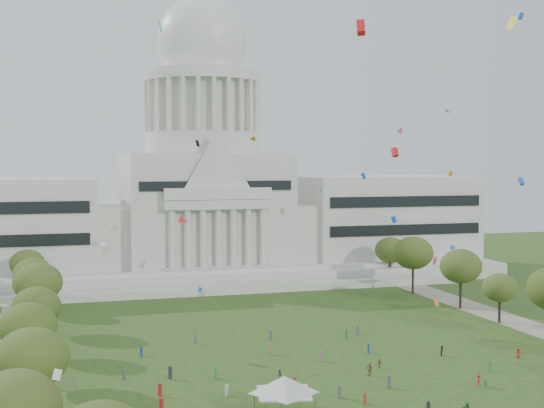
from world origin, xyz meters
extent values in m
plane|color=#294618|center=(0.00, 0.00, 0.00)|extent=(400.00, 400.00, 0.00)
cube|color=silver|center=(0.00, 115.00, 2.00)|extent=(160.00, 60.00, 4.00)
cube|color=silver|center=(0.00, 82.00, 1.00)|extent=(130.00, 3.00, 2.00)
cube|color=silver|center=(0.00, 90.00, 2.50)|extent=(140.00, 3.00, 5.00)
cube|color=beige|center=(55.00, 114.00, 15.00)|extent=(50.00, 34.00, 22.00)
cube|color=beige|center=(-27.00, 112.00, 12.00)|extent=(12.00, 26.00, 16.00)
cube|color=beige|center=(27.00, 112.00, 12.00)|extent=(12.00, 26.00, 16.00)
cube|color=beige|center=(0.00, 114.00, 18.00)|extent=(44.00, 38.00, 28.00)
cube|color=beige|center=(0.00, 94.00, 21.20)|extent=(28.00, 3.00, 2.40)
cube|color=black|center=(55.00, 96.80, 17.00)|extent=(46.00, 0.40, 11.00)
cylinder|color=beige|center=(0.00, 114.00, 37.40)|extent=(32.00, 32.00, 6.00)
cylinder|color=beige|center=(0.00, 114.00, 47.40)|extent=(28.00, 28.00, 14.00)
cylinder|color=silver|center=(0.00, 114.00, 55.90)|extent=(32.40, 32.40, 3.00)
cylinder|color=beige|center=(0.00, 114.00, 61.40)|extent=(22.00, 22.00, 8.00)
ellipsoid|color=silver|center=(0.00, 114.00, 65.40)|extent=(25.00, 25.00, 26.20)
cube|color=gray|center=(-48.00, 30.00, 0.02)|extent=(8.00, 160.00, 0.04)
cube|color=gray|center=(48.00, 30.00, 0.02)|extent=(8.00, 160.00, 0.04)
ellipsoid|color=#3C4D1B|center=(-45.26, -21.68, 8.97)|extent=(8.85, 8.85, 7.24)
cylinder|color=black|center=(-44.07, -2.96, 2.88)|extent=(0.56, 0.56, 5.75)
ellipsoid|color=#3A5218|center=(-44.07, -2.96, 8.97)|extent=(8.86, 8.86, 7.25)
cylinder|color=black|center=(-45.04, 17.30, 2.73)|extent=(0.56, 0.56, 5.47)
ellipsoid|color=#354F17|center=(-45.04, 17.30, 8.53)|extent=(8.42, 8.42, 6.89)
cylinder|color=black|center=(-44.09, 33.92, 2.64)|extent=(0.56, 0.56, 5.27)
ellipsoid|color=#334918|center=(-44.09, 33.92, 8.23)|extent=(8.12, 8.12, 6.65)
cylinder|color=black|center=(44.40, 34.48, 2.28)|extent=(0.56, 0.56, 4.56)
ellipsoid|color=#3F501E|center=(44.40, 34.48, 7.11)|extent=(7.01, 7.01, 5.74)
cylinder|color=black|center=(-44.08, 52.42, 3.02)|extent=(0.56, 0.56, 6.03)
ellipsoid|color=#3B521B|center=(-44.08, 52.42, 9.41)|extent=(9.29, 9.29, 7.60)
cylinder|color=black|center=(44.76, 50.04, 2.98)|extent=(0.56, 0.56, 5.97)
ellipsoid|color=#3C4C1D|center=(44.76, 50.04, 9.31)|extent=(9.19, 9.19, 7.52)
cylinder|color=black|center=(-45.22, 71.01, 2.70)|extent=(0.56, 0.56, 5.41)
ellipsoid|color=#394E19|center=(-45.22, 71.01, 8.44)|extent=(8.33, 8.33, 6.81)
cylinder|color=black|center=(43.49, 70.19, 3.19)|extent=(0.56, 0.56, 6.37)
ellipsoid|color=#3E5217|center=(43.49, 70.19, 9.94)|extent=(9.82, 9.82, 8.03)
cylinder|color=black|center=(-46.87, 89.14, 2.66)|extent=(0.56, 0.56, 5.32)
ellipsoid|color=#3A4B17|center=(-46.87, 89.14, 8.29)|extent=(8.19, 8.19, 6.70)
cylinder|color=black|center=(45.96, 88.13, 2.73)|extent=(0.56, 0.56, 5.47)
ellipsoid|color=#344D17|center=(45.96, 88.13, 8.53)|extent=(8.42, 8.42, 6.89)
cylinder|color=#4C4C4C|center=(-16.58, -2.77, 1.38)|extent=(0.12, 0.12, 2.76)
cylinder|color=#4C4C4C|center=(-10.40, -2.77, 1.38)|extent=(0.12, 0.12, 2.76)
cube|color=silver|center=(-13.49, -5.86, 2.87)|extent=(7.89, 7.89, 0.22)
pyramid|color=silver|center=(-13.49, -5.86, 4.08)|extent=(11.04, 11.04, 2.21)
imported|color=#B21E1E|center=(31.91, 9.95, 0.81)|extent=(0.95, 0.84, 1.63)
imported|color=#26262B|center=(20.60, 14.74, 0.83)|extent=(0.91, 0.94, 1.67)
imported|color=#33723F|center=(17.51, -3.10, 0.75)|extent=(0.94, 1.08, 1.49)
imported|color=olive|center=(4.19, 7.32, 1.02)|extent=(1.12, 1.36, 2.03)
imported|color=#26262B|center=(-10.86, 0.65, 0.91)|extent=(1.77, 1.48, 1.82)
imported|color=#26262B|center=(4.28, -10.86, 0.90)|extent=(0.75, 0.99, 1.80)
imported|color=#4C4C51|center=(-9.84, 8.10, 0.94)|extent=(1.00, 0.72, 1.88)
imported|color=#B21E1E|center=(17.19, -1.94, 0.86)|extent=(1.07, 1.25, 1.73)
imported|color=olive|center=(7.52, 10.99, 0.74)|extent=(0.68, 0.96, 1.48)
cube|color=#4C4C51|center=(4.26, 0.72, 0.94)|extent=(0.59, 0.50, 1.89)
cube|color=#4C4C51|center=(13.13, 33.21, 0.88)|extent=(0.50, 0.36, 1.75)
cube|color=#26262B|center=(-24.92, 14.23, 0.94)|extent=(0.51, 0.58, 1.88)
cube|color=navy|center=(-27.48, 28.61, 0.81)|extent=(0.43, 0.50, 1.61)
cube|color=#B21E1E|center=(-28.35, -0.58, 0.96)|extent=(0.60, 0.57, 1.93)
cube|color=#4C4C51|center=(-17.27, 34.82, 0.84)|extent=(0.38, 0.50, 1.67)
cube|color=#994C8C|center=(-42.00, 25.60, 0.91)|extent=(0.49, 0.57, 1.82)
cube|color=#B21E1E|center=(-1.86, -4.77, 0.75)|extent=(0.29, 0.42, 1.51)
cube|color=#33723F|center=(9.99, 30.71, 0.87)|extent=(0.53, 0.53, 1.73)
cube|color=navy|center=(9.49, 19.78, 0.84)|extent=(0.34, 0.48, 1.67)
cube|color=#33723F|center=(23.12, 4.58, 0.79)|extent=(0.49, 0.41, 1.57)
cube|color=olive|center=(-6.67, 23.68, 0.97)|extent=(0.43, 0.57, 1.94)
cube|color=silver|center=(-18.71, 3.98, 0.76)|extent=(0.44, 0.48, 1.53)
cube|color=#4C4C51|center=(-4.13, -1.32, 0.82)|extent=(0.45, 0.29, 1.64)
cube|color=#33723F|center=(-18.42, 12.42, 0.91)|extent=(0.44, 0.55, 1.82)
cube|color=#994C8C|center=(-0.04, 17.25, 0.82)|extent=(0.42, 0.50, 1.64)
cube|color=#4C4C51|center=(-3.58, 33.87, 0.84)|extent=(0.45, 0.53, 1.69)
cube|color=#B21E1E|center=(-8.44, 5.23, 0.73)|extent=(0.26, 0.40, 1.46)
cube|color=#B21E1E|center=(-27.55, 6.39, 0.88)|extent=(0.55, 0.51, 1.77)
cube|color=#4C4C51|center=(-31.55, 15.79, 0.75)|extent=(0.45, 0.46, 1.49)
cube|color=#B21E1E|center=(-40.12, 31.44, 0.86)|extent=(0.29, 0.46, 1.73)
camera|label=1|loc=(-41.89, -96.29, 32.38)|focal=50.00mm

